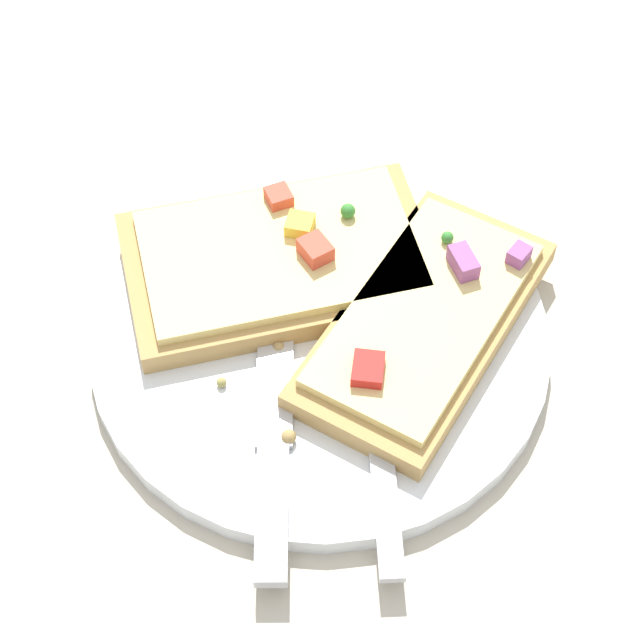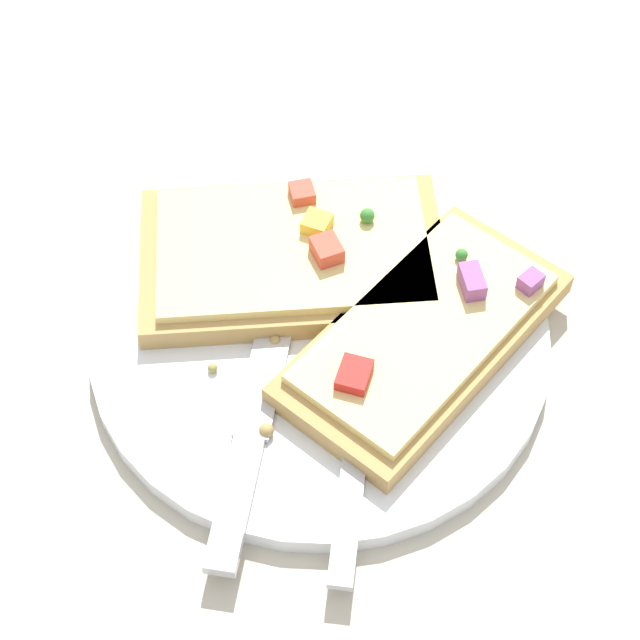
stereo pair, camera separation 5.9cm
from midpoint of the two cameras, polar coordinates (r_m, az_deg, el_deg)
ground_plane at (r=0.61m, az=2.77°, el=-1.42°), size 4.00×4.00×0.00m
plate at (r=0.60m, az=2.80°, el=-1.10°), size 0.26×0.26×0.01m
fork at (r=0.58m, az=5.35°, el=-2.65°), size 0.11×0.22×0.01m
knife at (r=0.56m, az=-0.60°, el=-5.88°), size 0.09×0.19×0.01m
pizza_slice_main at (r=0.62m, az=1.30°, el=3.34°), size 0.21×0.19×0.03m
pizza_slice_corner at (r=0.59m, az=8.42°, el=-0.98°), size 0.11×0.18×0.03m
crumb_scatter at (r=0.59m, az=3.26°, el=-0.59°), size 0.08×0.14×0.01m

